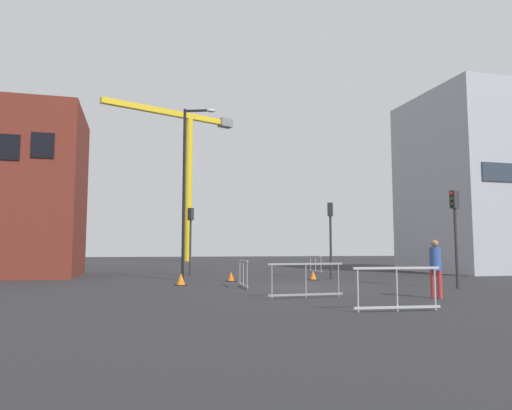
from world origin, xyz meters
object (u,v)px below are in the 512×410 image
at_px(traffic_cone_on_verge, 313,276).
at_px(streetlamp_tall, 187,181).
at_px(traffic_light_verge, 331,227).
at_px(traffic_cone_striped, 181,280).
at_px(pedestrian_walking, 436,264).
at_px(traffic_cone_orange, 231,277).
at_px(traffic_light_crosswalk, 455,222).
at_px(construction_crane, 186,158).
at_px(traffic_light_median, 190,230).

bearing_deg(traffic_cone_on_verge, streetlamp_tall, 170.41).
relative_size(streetlamp_tall, traffic_light_verge, 2.16).
relative_size(traffic_light_verge, traffic_cone_striped, 7.67).
xyz_separation_m(streetlamp_tall, traffic_cone_on_verge, (6.17, -1.04, -4.68)).
height_order(pedestrian_walking, traffic_cone_orange, pedestrian_walking).
xyz_separation_m(pedestrian_walking, traffic_cone_on_verge, (-0.44, 9.15, -0.84)).
relative_size(streetlamp_tall, traffic_light_crosswalk, 2.23).
bearing_deg(traffic_cone_on_verge, traffic_cone_orange, 179.71).
bearing_deg(traffic_cone_orange, traffic_light_crosswalk, -39.20).
relative_size(traffic_light_crosswalk, pedestrian_walking, 2.11).
bearing_deg(traffic_cone_on_verge, traffic_light_crosswalk, -60.63).
xyz_separation_m(traffic_light_crosswalk, traffic_cone_on_verge, (-3.50, 6.21, -2.36)).
distance_m(pedestrian_walking, traffic_cone_on_verge, 9.20).
relative_size(construction_crane, pedestrian_walking, 10.75).
relative_size(traffic_light_verge, traffic_cone_orange, 8.51).
relative_size(streetlamp_tall, traffic_cone_on_verge, 18.35).
bearing_deg(streetlamp_tall, traffic_cone_orange, -26.82).
distance_m(construction_crane, traffic_light_verge, 38.85).
bearing_deg(traffic_light_verge, streetlamp_tall, 177.06).
distance_m(streetlamp_tall, traffic_light_median, 4.69).
bearing_deg(traffic_light_verge, traffic_light_crosswalk, -71.98).
bearing_deg(traffic_cone_striped, traffic_cone_on_verge, 15.87).
bearing_deg(traffic_light_median, construction_crane, 84.60).
bearing_deg(traffic_light_verge, pedestrian_walking, -94.76).
relative_size(traffic_cone_striped, traffic_cone_on_verge, 1.11).
height_order(traffic_light_crosswalk, traffic_cone_striped, traffic_light_crosswalk).
bearing_deg(traffic_light_verge, construction_crane, 95.62).
bearing_deg(construction_crane, traffic_cone_orange, -92.64).
bearing_deg(pedestrian_walking, traffic_cone_on_verge, 92.78).
xyz_separation_m(traffic_light_verge, traffic_cone_orange, (-5.41, -0.64, -2.44)).
relative_size(construction_crane, traffic_light_crosswalk, 5.09).
distance_m(construction_crane, traffic_light_median, 34.59).
distance_m(streetlamp_tall, traffic_cone_orange, 5.19).
xyz_separation_m(traffic_light_verge, traffic_light_crosswalk, (2.24, -6.87, -0.08)).
bearing_deg(pedestrian_walking, streetlamp_tall, 122.97).
height_order(construction_crane, traffic_light_verge, construction_crane).
bearing_deg(construction_crane, traffic_light_crosswalk, -82.38).
bearing_deg(construction_crane, traffic_cone_striped, -96.15).
distance_m(construction_crane, traffic_light_crosswalk, 45.73).
bearing_deg(streetlamp_tall, pedestrian_walking, -57.03).
xyz_separation_m(traffic_light_verge, traffic_cone_on_verge, (-1.26, -0.66, -2.44)).
height_order(streetlamp_tall, pedestrian_walking, streetlamp_tall).
bearing_deg(traffic_cone_orange, traffic_cone_on_verge, -0.29).
relative_size(streetlamp_tall, traffic_light_median, 2.19).
bearing_deg(pedestrian_walking, traffic_cone_orange, 116.59).
bearing_deg(traffic_light_crosswalk, streetlamp_tall, 143.11).
relative_size(traffic_light_median, pedestrian_walking, 2.15).
bearing_deg(traffic_light_median, pedestrian_walking, -67.34).
xyz_separation_m(traffic_light_verge, traffic_light_median, (-6.76, 4.43, -0.03)).
height_order(construction_crane, traffic_cone_on_verge, construction_crane).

